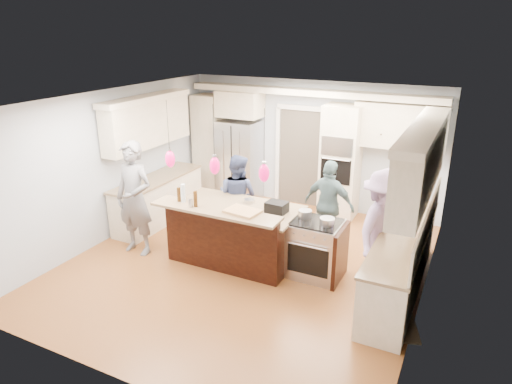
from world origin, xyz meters
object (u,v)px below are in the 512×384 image
person_far_left (238,197)px  person_bar_end (135,199)px  island_range (317,249)px  refrigerator (239,161)px  kitchen_island (235,232)px

person_far_left → person_bar_end: bearing=50.1°
island_range → person_bar_end: person_bar_end is taller
island_range → refrigerator: bearing=137.4°
kitchen_island → refrigerator: bearing=116.9°
refrigerator → island_range: 3.71m
kitchen_island → island_range: size_ratio=2.28×
kitchen_island → person_bar_end: size_ratio=1.06×
island_range → person_bar_end: size_ratio=0.47×
refrigerator → kitchen_island: bearing=-63.1°
kitchen_island → person_far_left: 0.92m
kitchen_island → person_bar_end: (-1.65, -0.52, 0.50)m
kitchen_island → person_bar_end: bearing=-162.4°
island_range → person_bar_end: (-3.05, -0.60, 0.53)m
refrigerator → island_range: refrigerator is taller
refrigerator → person_bar_end: (-0.34, -3.09, 0.09)m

